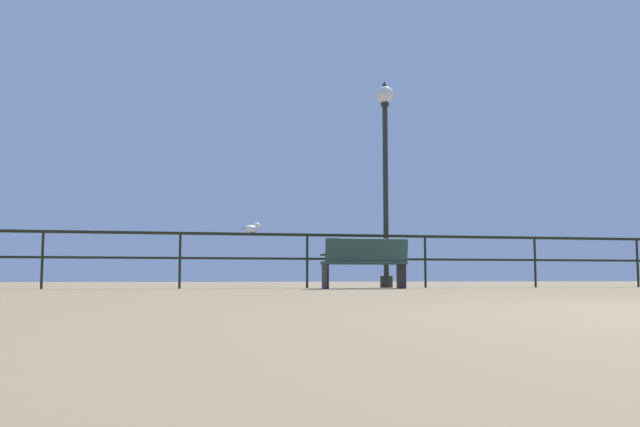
# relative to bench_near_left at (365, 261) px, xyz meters

# --- Properties ---
(pier_railing) EXTENTS (24.88, 0.05, 0.99)m
(pier_railing) POSITION_rel_bench_near_left_xyz_m (0.30, 0.89, 0.26)
(pier_railing) COLOR black
(pier_railing) RESTS_ON ground_plane
(bench_near_left) EXTENTS (1.44, 0.69, 0.85)m
(bench_near_left) POSITION_rel_bench_near_left_xyz_m (0.00, 0.00, 0.00)
(bench_near_left) COLOR #28473C
(bench_near_left) RESTS_ON ground_plane
(lamppost_center) EXTENTS (0.33, 0.33, 3.98)m
(lamppost_center) POSITION_rel_bench_near_left_xyz_m (0.74, 1.13, 2.01)
(lamppost_center) COLOR #23281F
(lamppost_center) RESTS_ON ground_plane
(seagull_on_rail) EXTENTS (0.39, 0.24, 0.19)m
(seagull_on_rail) POSITION_rel_bench_near_left_xyz_m (-1.83, 0.89, 0.60)
(seagull_on_rail) COLOR white
(seagull_on_rail) RESTS_ON pier_railing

